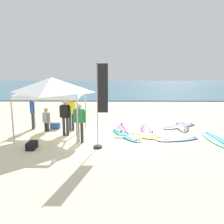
% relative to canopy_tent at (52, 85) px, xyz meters
% --- Properties ---
extents(ground_plane, '(80.00, 80.00, 0.00)m').
position_rel_canopy_tent_xyz_m(ground_plane, '(2.56, -0.57, -2.39)').
color(ground_plane, beige).
extents(sea, '(80.00, 36.00, 0.10)m').
position_rel_canopy_tent_xyz_m(sea, '(2.56, 29.48, -2.34)').
color(sea, '#386B84').
rests_on(sea, ground).
extents(canopy_tent, '(2.86, 2.86, 2.75)m').
position_rel_canopy_tent_xyz_m(canopy_tent, '(0.00, 0.00, 0.00)').
color(canopy_tent, '#B7B7BC').
rests_on(canopy_tent, ground).
extents(surfboard_cyan, '(0.80, 2.59, 0.19)m').
position_rel_canopy_tent_xyz_m(surfboard_cyan, '(7.45, -0.82, -2.35)').
color(surfboard_cyan, '#23B2CC').
rests_on(surfboard_cyan, ground).
extents(surfboard_blue, '(2.05, 0.99, 0.19)m').
position_rel_canopy_tent_xyz_m(surfboard_blue, '(5.79, -0.81, -2.35)').
color(surfboard_blue, blue).
rests_on(surfboard_blue, ground).
extents(surfboard_purple, '(0.70, 1.96, 0.19)m').
position_rel_canopy_tent_xyz_m(surfboard_purple, '(4.56, 1.04, -2.35)').
color(surfboard_purple, purple).
rests_on(surfboard_purple, ground).
extents(surfboard_black, '(1.00, 2.42, 0.19)m').
position_rel_canopy_tent_xyz_m(surfboard_black, '(6.61, 1.55, -2.35)').
color(surfboard_black, black).
rests_on(surfboard_black, ground).
extents(surfboard_lime, '(0.94, 1.97, 0.19)m').
position_rel_canopy_tent_xyz_m(surfboard_lime, '(3.84, -0.26, -2.35)').
color(surfboard_lime, '#7AD12D').
rests_on(surfboard_lime, ground).
extents(surfboard_white, '(2.22, 1.21, 0.19)m').
position_rel_canopy_tent_xyz_m(surfboard_white, '(3.93, -0.15, -2.35)').
color(surfboard_white, white).
rests_on(surfboard_white, ground).
extents(surfboard_yellow, '(2.51, 1.83, 0.19)m').
position_rel_canopy_tent_xyz_m(surfboard_yellow, '(4.14, -0.23, -2.35)').
color(surfboard_yellow, yellow).
rests_on(surfboard_yellow, ground).
extents(surfboard_teal, '(1.66, 2.56, 0.19)m').
position_rel_canopy_tent_xyz_m(surfboard_teal, '(3.46, -0.14, -2.35)').
color(surfboard_teal, '#19847F').
rests_on(surfboard_teal, ground).
extents(surfboard_navy, '(2.27, 1.67, 0.19)m').
position_rel_canopy_tent_xyz_m(surfboard_navy, '(6.49, 1.61, -2.35)').
color(surfboard_navy, navy).
rests_on(surfboard_navy, ground).
extents(surfboard_pink, '(0.95, 2.48, 0.19)m').
position_rel_canopy_tent_xyz_m(surfboard_pink, '(3.44, 0.87, -2.35)').
color(surfboard_pink, pink).
rests_on(surfboard_pink, ground).
extents(person_black, '(0.54, 0.28, 1.71)m').
position_rel_canopy_tent_xyz_m(person_black, '(0.61, -0.16, -1.40)').
color(person_black, '#2D2D33').
rests_on(person_black, ground).
extents(person_blue, '(0.34, 0.52, 1.71)m').
position_rel_canopy_tent_xyz_m(person_blue, '(-1.37, 1.05, -1.40)').
color(person_blue, '#383842').
rests_on(person_blue, ground).
extents(person_green, '(0.55, 0.26, 1.71)m').
position_rel_canopy_tent_xyz_m(person_green, '(1.44, -1.21, -1.40)').
color(person_green, '#2D2D33').
rests_on(person_green, ground).
extents(person_yellow, '(0.41, 0.42, 1.71)m').
position_rel_canopy_tent_xyz_m(person_yellow, '(0.73, 0.75, -1.40)').
color(person_yellow, '#383842').
rests_on(person_yellow, ground).
extents(person_grey, '(0.45, 0.40, 1.20)m').
position_rel_canopy_tent_xyz_m(person_grey, '(-0.52, 0.63, -1.73)').
color(person_grey, '#2D2D33').
rests_on(person_grey, ground).
extents(banner_flag, '(0.60, 0.36, 3.40)m').
position_rel_canopy_tent_xyz_m(banner_flag, '(2.37, -1.90, -0.81)').
color(banner_flag, '#99999E').
rests_on(banner_flag, ground).
extents(gear_bag_near_tent, '(0.33, 0.60, 0.28)m').
position_rel_canopy_tent_xyz_m(gear_bag_near_tent, '(-0.36, -2.07, -2.25)').
color(gear_bag_near_tent, black).
rests_on(gear_bag_near_tent, ground).
extents(cooler_box, '(0.50, 0.36, 0.39)m').
position_rel_canopy_tent_xyz_m(cooler_box, '(-0.22, 1.15, -2.19)').
color(cooler_box, '#2D60B7').
rests_on(cooler_box, ground).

